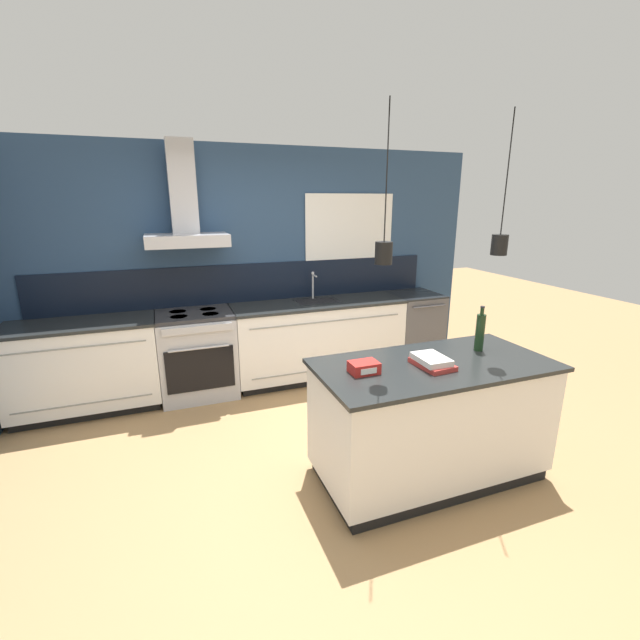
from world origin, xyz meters
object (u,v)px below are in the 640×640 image
at_px(bottle_on_island, 480,332).
at_px(book_stack, 432,362).
at_px(red_supply_box, 364,367).
at_px(dishwasher, 412,328).
at_px(oven_range, 197,354).

relative_size(bottle_on_island, book_stack, 1.14).
bearing_deg(red_supply_box, dishwasher, 50.19).
bearing_deg(oven_range, bottle_on_island, -44.91).
xyz_separation_m(dishwasher, bottle_on_island, (-0.68, -1.96, 0.60)).
bearing_deg(dishwasher, red_supply_box, -129.81).
xyz_separation_m(bottle_on_island, book_stack, (-0.53, -0.16, -0.11)).
bearing_deg(book_stack, oven_range, 124.08).
height_order(oven_range, dishwasher, same).
xyz_separation_m(dishwasher, red_supply_box, (-1.71, -2.05, 0.49)).
height_order(oven_range, bottle_on_island, bottle_on_island).
bearing_deg(book_stack, red_supply_box, 172.39).
height_order(dishwasher, red_supply_box, red_supply_box).
bearing_deg(bottle_on_island, oven_range, 135.09).
distance_m(oven_range, red_supply_box, 2.30).
height_order(bottle_on_island, book_stack, bottle_on_island).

